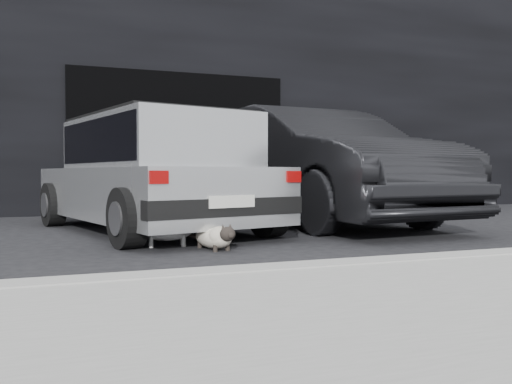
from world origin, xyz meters
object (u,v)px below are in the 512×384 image
object	(u,v)px
second_car	(311,165)
cat_siamese	(216,237)
cat_white	(171,228)
silver_hatchback	(153,169)

from	to	relation	value
second_car	cat_siamese	world-z (taller)	second_car
cat_siamese	cat_white	world-z (taller)	cat_white
silver_hatchback	second_car	xyz separation A→B (m)	(2.42, 0.42, 0.07)
cat_siamese	cat_white	size ratio (longest dim) A/B	0.95
silver_hatchback	cat_siamese	world-z (taller)	silver_hatchback
second_car	cat_white	distance (m)	3.18
second_car	cat_siamese	bearing A→B (deg)	-138.63
silver_hatchback	cat_white	distance (m)	1.56
silver_hatchback	cat_siamese	size ratio (longest dim) A/B	5.52
silver_hatchback	second_car	size ratio (longest dim) A/B	0.81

